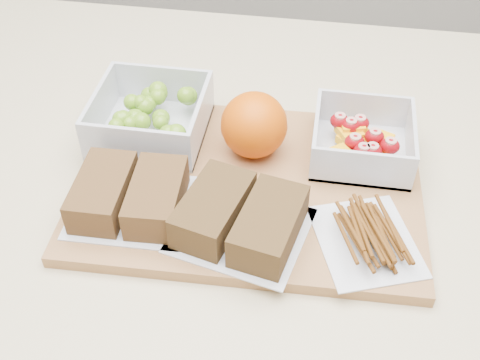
{
  "coord_description": "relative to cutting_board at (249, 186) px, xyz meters",
  "views": [
    {
      "loc": [
        0.08,
        -0.52,
        1.43
      ],
      "look_at": [
        -0.01,
        -0.0,
        0.93
      ],
      "focal_mm": 45.0,
      "sensor_mm": 36.0,
      "label": 1
    }
  ],
  "objects": [
    {
      "name": "cutting_board",
      "position": [
        0.0,
        0.0,
        0.0
      ],
      "size": [
        0.43,
        0.31,
        0.02
      ],
      "primitive_type": "cube",
      "rotation": [
        0.0,
        0.0,
        0.03
      ],
      "color": "#A37143",
      "rests_on": "counter"
    },
    {
      "name": "grape_container",
      "position": [
        -0.14,
        0.07,
        0.03
      ],
      "size": [
        0.14,
        0.14,
        0.06
      ],
      "color": "silver",
      "rests_on": "cutting_board"
    },
    {
      "name": "fruit_container",
      "position": [
        0.13,
        0.07,
        0.03
      ],
      "size": [
        0.12,
        0.12,
        0.05
      ],
      "color": "silver",
      "rests_on": "cutting_board"
    },
    {
      "name": "orange",
      "position": [
        -0.0,
        0.06,
        0.05
      ],
      "size": [
        0.08,
        0.08,
        0.08
      ],
      "primitive_type": "sphere",
      "color": "#DE5505",
      "rests_on": "cutting_board"
    },
    {
      "name": "sandwich_bag_left",
      "position": [
        -0.13,
        -0.07,
        0.03
      ],
      "size": [
        0.14,
        0.13,
        0.04
      ],
      "color": "silver",
      "rests_on": "cutting_board"
    },
    {
      "name": "sandwich_bag_center",
      "position": [
        0.0,
        -0.08,
        0.03
      ],
      "size": [
        0.17,
        0.16,
        0.04
      ],
      "color": "silver",
      "rests_on": "cutting_board"
    },
    {
      "name": "pretzel_bag",
      "position": [
        0.14,
        -0.08,
        0.02
      ],
      "size": [
        0.14,
        0.15,
        0.03
      ],
      "color": "silver",
      "rests_on": "cutting_board"
    }
  ]
}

